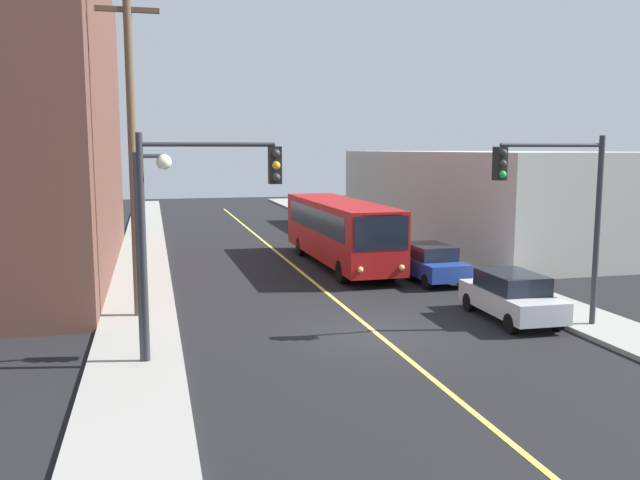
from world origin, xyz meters
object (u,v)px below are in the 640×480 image
(street_lamp_left, at_px, (147,226))
(parked_car_green, at_px, (381,245))
(traffic_signal_left_corner, at_px, (202,204))
(city_bus, at_px, (339,229))
(traffic_signal_right_corner, at_px, (556,196))
(parked_car_silver, at_px, (511,296))
(utility_pole_near, at_px, (132,128))
(parked_car_blue, at_px, (429,262))

(street_lamp_left, bearing_deg, parked_car_green, 51.05)
(street_lamp_left, bearing_deg, traffic_signal_left_corner, -1.91)
(city_bus, bearing_deg, traffic_signal_right_corner, -76.29)
(city_bus, bearing_deg, street_lamp_left, -123.79)
(parked_car_silver, xyz_separation_m, utility_pole_near, (-12.18, 3.18, 5.58))
(city_bus, height_order, parked_car_green, city_bus)
(traffic_signal_left_corner, bearing_deg, city_bus, 60.65)
(traffic_signal_left_corner, relative_size, street_lamp_left, 1.09)
(traffic_signal_left_corner, distance_m, street_lamp_left, 1.52)
(parked_car_green, xyz_separation_m, utility_pole_near, (-11.89, -9.10, 5.58))
(parked_car_blue, height_order, street_lamp_left, street_lamp_left)
(city_bus, distance_m, traffic_signal_left_corner, 15.73)
(parked_car_green, xyz_separation_m, street_lamp_left, (-11.47, -14.19, 2.90))
(parked_car_blue, height_order, parked_car_green, same)
(traffic_signal_right_corner, height_order, street_lamp_left, traffic_signal_right_corner)
(street_lamp_left, bearing_deg, utility_pole_near, 94.71)
(parked_car_silver, distance_m, utility_pole_near, 13.77)
(city_bus, height_order, parked_car_silver, city_bus)
(traffic_signal_right_corner, distance_m, street_lamp_left, 12.26)
(traffic_signal_left_corner, height_order, street_lamp_left, traffic_signal_left_corner)
(city_bus, height_order, parked_car_blue, city_bus)
(parked_car_green, height_order, traffic_signal_left_corner, traffic_signal_left_corner)
(traffic_signal_left_corner, distance_m, traffic_signal_right_corner, 10.83)
(traffic_signal_left_corner, height_order, traffic_signal_right_corner, same)
(parked_car_green, xyz_separation_m, traffic_signal_left_corner, (-10.05, -14.24, 3.46))
(city_bus, relative_size, traffic_signal_right_corner, 2.03)
(utility_pole_near, bearing_deg, parked_car_silver, -14.63)
(street_lamp_left, bearing_deg, traffic_signal_right_corner, 1.54)
(city_bus, xyz_separation_m, parked_car_green, (2.44, 0.70, -0.98))
(parked_car_blue, bearing_deg, traffic_signal_left_corner, -139.63)
(city_bus, xyz_separation_m, utility_pole_near, (-9.45, -8.40, 4.60))
(parked_car_silver, xyz_separation_m, traffic_signal_right_corner, (0.48, -1.58, 3.46))
(parked_car_blue, distance_m, traffic_signal_right_corner, 9.12)
(parked_car_silver, relative_size, traffic_signal_right_corner, 0.74)
(parked_car_green, bearing_deg, parked_car_silver, -88.65)
(parked_car_blue, relative_size, utility_pole_near, 0.39)
(parked_car_blue, height_order, traffic_signal_left_corner, traffic_signal_left_corner)
(parked_car_silver, bearing_deg, street_lamp_left, -170.76)
(city_bus, bearing_deg, parked_car_blue, -59.96)
(city_bus, height_order, street_lamp_left, street_lamp_left)
(city_bus, height_order, traffic_signal_right_corner, traffic_signal_right_corner)
(traffic_signal_left_corner, bearing_deg, parked_car_blue, 40.37)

